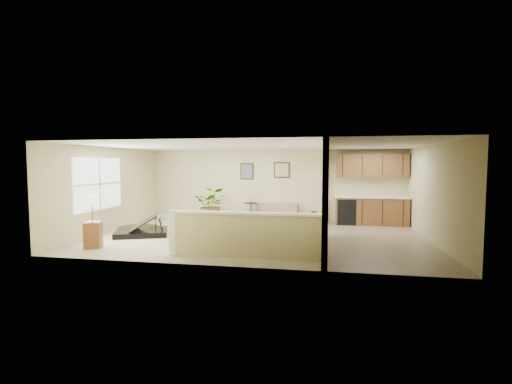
% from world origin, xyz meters
% --- Properties ---
extents(floor, '(9.00, 9.00, 0.00)m').
position_xyz_m(floor, '(0.00, 0.00, 0.00)').
color(floor, beige).
rests_on(floor, ground).
extents(back_wall, '(9.00, 0.04, 2.50)m').
position_xyz_m(back_wall, '(0.00, 3.00, 1.25)').
color(back_wall, beige).
rests_on(back_wall, floor).
extents(front_wall, '(9.00, 0.04, 2.50)m').
position_xyz_m(front_wall, '(0.00, -3.00, 1.25)').
color(front_wall, beige).
rests_on(front_wall, floor).
extents(left_wall, '(0.04, 6.00, 2.50)m').
position_xyz_m(left_wall, '(-4.50, 0.00, 1.25)').
color(left_wall, beige).
rests_on(left_wall, floor).
extents(right_wall, '(0.04, 6.00, 2.50)m').
position_xyz_m(right_wall, '(4.50, 0.00, 1.25)').
color(right_wall, beige).
rests_on(right_wall, floor).
extents(ceiling, '(9.00, 6.00, 0.04)m').
position_xyz_m(ceiling, '(0.00, 0.00, 2.50)').
color(ceiling, silver).
rests_on(ceiling, back_wall).
extents(kitchen_vinyl, '(2.70, 6.00, 0.01)m').
position_xyz_m(kitchen_vinyl, '(3.15, 0.00, 0.00)').
color(kitchen_vinyl, gray).
rests_on(kitchen_vinyl, floor).
extents(interior_partition, '(0.18, 5.99, 2.50)m').
position_xyz_m(interior_partition, '(1.80, 0.25, 1.22)').
color(interior_partition, beige).
rests_on(interior_partition, floor).
extents(pony_half_wall, '(3.42, 0.22, 1.00)m').
position_xyz_m(pony_half_wall, '(0.08, -2.30, 0.52)').
color(pony_half_wall, beige).
rests_on(pony_half_wall, floor).
extents(left_window, '(0.05, 2.15, 1.45)m').
position_xyz_m(left_window, '(-4.49, -0.50, 1.45)').
color(left_window, white).
rests_on(left_window, left_wall).
extents(wall_art_left, '(0.48, 0.04, 0.58)m').
position_xyz_m(wall_art_left, '(-0.95, 2.97, 1.75)').
color(wall_art_left, '#3D2316').
rests_on(wall_art_left, back_wall).
extents(wall_mirror, '(0.55, 0.04, 0.55)m').
position_xyz_m(wall_mirror, '(0.30, 2.97, 1.80)').
color(wall_mirror, '#3D2316').
rests_on(wall_mirror, back_wall).
extents(kitchen_cabinets, '(2.36, 0.65, 2.33)m').
position_xyz_m(kitchen_cabinets, '(3.19, 2.73, 0.87)').
color(kitchen_cabinets, brown).
rests_on(kitchen_cabinets, floor).
extents(piano, '(2.00, 1.96, 1.33)m').
position_xyz_m(piano, '(-3.34, -0.17, 0.56)').
color(piano, black).
rests_on(piano, floor).
extents(piano_bench, '(0.60, 0.82, 0.49)m').
position_xyz_m(piano_bench, '(-1.32, -0.09, 0.25)').
color(piano_bench, black).
rests_on(piano_bench, floor).
extents(loveseat, '(1.54, 0.97, 0.84)m').
position_xyz_m(loveseat, '(0.11, 2.64, 0.32)').
color(loveseat, tan).
rests_on(loveseat, floor).
extents(accent_table, '(0.46, 0.46, 0.67)m').
position_xyz_m(accent_table, '(-0.74, 2.65, 0.43)').
color(accent_table, black).
rests_on(accent_table, floor).
extents(palm_plant, '(1.17, 1.04, 1.21)m').
position_xyz_m(palm_plant, '(-2.05, 2.30, 0.60)').
color(palm_plant, black).
rests_on(palm_plant, floor).
extents(small_plant, '(0.36, 0.36, 0.49)m').
position_xyz_m(small_plant, '(1.45, 2.21, 0.21)').
color(small_plant, black).
rests_on(small_plant, floor).
extents(lamp_stand, '(0.46, 0.46, 1.23)m').
position_xyz_m(lamp_stand, '(-3.67, -2.00, 0.52)').
color(lamp_stand, brown).
rests_on(lamp_stand, floor).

